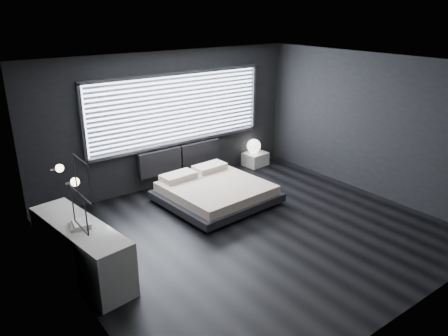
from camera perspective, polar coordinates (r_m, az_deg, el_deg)
room at (r=7.02m, az=4.16°, el=1.88°), size 6.04×6.00×2.80m
window at (r=9.19m, az=-5.94°, el=7.66°), size 4.14×0.09×1.52m
headboard at (r=9.41m, az=-5.75°, el=1.38°), size 1.96×0.16×0.52m
sconce_near at (r=5.65m, az=-18.92°, el=-1.73°), size 0.18×0.11×0.11m
sconce_far at (r=6.20m, az=-20.71°, el=-0.03°), size 0.18×0.11×0.11m
wall_art_upper at (r=5.00m, az=-18.03°, el=-1.42°), size 0.01×0.48×0.48m
wall_art_lower at (r=5.41m, az=-18.38°, el=-5.25°), size 0.01×0.48×0.48m
bed at (r=8.52m, az=-1.18°, el=-3.02°), size 2.09×2.00×0.51m
nightstand at (r=10.55m, az=4.10°, el=1.19°), size 0.58×0.50×0.31m
orb_lamp at (r=10.47m, az=3.91°, el=2.90°), size 0.33×0.33×0.33m
dresser at (r=6.58m, az=-18.10°, el=-10.07°), size 0.83×2.05×0.80m
book_stack at (r=6.32m, az=-18.21°, el=-6.95°), size 0.33×0.39×0.07m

